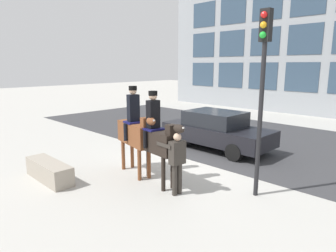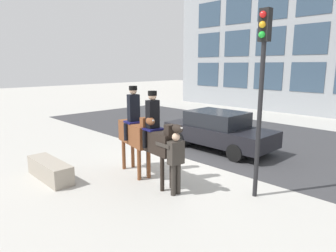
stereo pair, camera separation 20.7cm
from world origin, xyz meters
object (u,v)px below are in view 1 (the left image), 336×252
mounted_horse_lead (135,131)px  traffic_light (262,76)px  planter_ledge (49,171)px  street_car_near_lane (216,130)px  mounted_horse_companion (156,138)px  pedestrian_bystander (176,159)px

mounted_horse_lead → traffic_light: traffic_light is taller
planter_ledge → street_car_near_lane: bearing=76.8°
planter_ledge → mounted_horse_lead: bearing=56.7°
mounted_horse_lead → street_car_near_lane: bearing=101.5°
mounted_horse_companion → traffic_light: (2.34, 1.24, 1.67)m
street_car_near_lane → mounted_horse_companion: bearing=-77.2°
pedestrian_bystander → planter_ledge: pedestrian_bystander is taller
mounted_horse_companion → mounted_horse_lead: bearing=-178.8°
pedestrian_bystander → traffic_light: bearing=-130.4°
street_car_near_lane → planter_ledge: (-1.41, -6.03, -0.48)m
mounted_horse_companion → pedestrian_bystander: 0.96m
traffic_light → street_car_near_lane: bearing=139.3°
mounted_horse_lead → mounted_horse_companion: mounted_horse_lead is taller
mounted_horse_lead → pedestrian_bystander: mounted_horse_lead is taller
mounted_horse_companion → planter_ledge: size_ratio=1.32×
pedestrian_bystander → street_car_near_lane: pedestrian_bystander is taller
mounted_horse_companion → planter_ledge: 3.23m
street_car_near_lane → traffic_light: size_ratio=0.96×
traffic_light → planter_ledge: size_ratio=2.31×
street_car_near_lane → mounted_horse_lead: bearing=-90.8°
mounted_horse_lead → planter_ledge: bearing=-111.0°
mounted_horse_lead → pedestrian_bystander: size_ratio=1.65×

